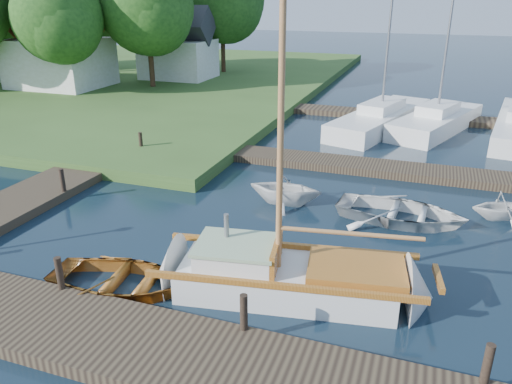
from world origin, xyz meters
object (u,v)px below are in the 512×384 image
(mooring_post_2, at_px, (244,312))
(tender_c, at_px, (401,209))
(dinghy, at_px, (122,275))
(tender_b, at_px, (285,185))
(sailboat, at_px, (293,280))
(marina_boat_2, at_px, (437,119))
(mooring_post_4, at_px, (62,180))
(tree_3, at_px, (147,6))
(mooring_post_1, at_px, (60,273))
(mooring_post_5, at_px, (141,142))
(tender_d, at_px, (503,204))
(house_a, at_px, (58,50))
(tree_2, at_px, (58,16))
(house_c, at_px, (178,50))
(mooring_post_3, at_px, (487,364))
(marina_boat_1, at_px, (381,117))

(mooring_post_2, bearing_deg, tender_c, 69.86)
(dinghy, xyz_separation_m, tender_b, (2.21, 6.35, 0.28))
(sailboat, bearing_deg, marina_boat_2, 70.98)
(mooring_post_4, height_order, tender_b, tender_b)
(tree_3, bearing_deg, mooring_post_1, -64.49)
(sailboat, bearing_deg, tree_3, 118.17)
(tree_3, bearing_deg, mooring_post_2, -56.08)
(mooring_post_2, bearing_deg, mooring_post_5, 130.36)
(tender_c, bearing_deg, marina_boat_2, 0.75)
(mooring_post_1, xyz_separation_m, tender_d, (10.05, 8.28, -0.20))
(mooring_post_5, relative_size, tree_3, 0.09)
(marina_boat_2, bearing_deg, house_a, 105.46)
(mooring_post_4, xyz_separation_m, tender_d, (14.05, 3.28, -0.20))
(tree_2, bearing_deg, sailboat, -40.41)
(mooring_post_1, height_order, tree_2, tree_2)
(mooring_post_5, xyz_separation_m, dinghy, (5.06, -9.16, -0.33))
(dinghy, height_order, house_a, house_a)
(mooring_post_2, xyz_separation_m, tree_2, (-19.50, 19.05, 4.55))
(sailboat, bearing_deg, tender_c, 57.99)
(mooring_post_1, bearing_deg, tender_b, 65.54)
(sailboat, relative_size, tree_3, 1.12)
(tender_c, distance_m, house_c, 27.04)
(dinghy, xyz_separation_m, house_a, (-18.06, 20.16, 2.59))
(marina_boat_2, relative_size, house_a, 1.98)
(mooring_post_4, height_order, tree_3, tree_3)
(marina_boat_2, relative_size, tree_2, 1.59)
(tree_3, bearing_deg, house_a, -161.15)
(tree_2, bearing_deg, house_a, 135.75)
(sailboat, distance_m, house_a, 29.13)
(tender_d, xyz_separation_m, house_a, (-27.05, 12.72, 2.46))
(tender_c, relative_size, tender_d, 2.05)
(tender_b, xyz_separation_m, house_a, (-20.27, 13.81, 2.32))
(dinghy, distance_m, tender_b, 6.73)
(mooring_post_3, relative_size, tree_2, 0.10)
(mooring_post_4, bearing_deg, tree_3, 111.19)
(tree_3, bearing_deg, tender_b, -48.02)
(tender_c, bearing_deg, tender_d, -61.96)
(house_a, bearing_deg, tender_d, -25.18)
(tender_b, bearing_deg, mooring_post_4, 106.12)
(mooring_post_4, xyz_separation_m, house_a, (-13.00, 16.00, 2.26))
(mooring_post_4, bearing_deg, dinghy, -39.44)
(dinghy, distance_m, tender_c, 8.61)
(marina_boat_2, height_order, house_a, marina_boat_2)
(tree_3, bearing_deg, tender_d, -35.05)
(mooring_post_2, relative_size, house_a, 0.13)
(sailboat, xyz_separation_m, house_a, (-21.97, 18.95, 2.62))
(mooring_post_3, height_order, tree_3, tree_3)
(mooring_post_1, xyz_separation_m, tender_b, (3.27, 7.19, -0.05))
(marina_boat_1, bearing_deg, mooring_post_3, -152.15)
(mooring_post_2, xyz_separation_m, dinghy, (-3.44, 0.84, -0.33))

